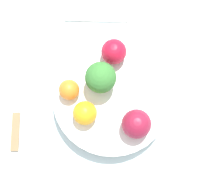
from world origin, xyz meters
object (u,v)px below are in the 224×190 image
orange_front (85,113)px  broccoli (101,78)px  apple_red (114,52)px  spoon (16,132)px  apple_green (136,124)px  bowl (112,98)px  orange_back (69,90)px

orange_front → broccoli: bearing=142.6°
apple_red → spoon: bearing=-65.9°
spoon → orange_front: bearing=88.4°
broccoli → apple_green: broccoli is taller
orange_front → spoon: bearing=-91.6°
apple_green → spoon: size_ratio=0.69×
broccoli → apple_red: size_ratio=1.40×
bowl → orange_back: 0.09m
spoon → orange_back: bearing=110.2°
orange_front → spoon: size_ratio=0.57×
broccoli → apple_red: (-0.05, 0.04, -0.01)m
bowl → apple_green: size_ratio=4.24×
broccoli → spoon: 0.22m
apple_green → orange_back: (-0.10, -0.11, -0.01)m
apple_red → spoon: size_ratio=0.62×
bowl → orange_back: bearing=-108.1°
apple_green → apple_red: bearing=-176.4°
bowl → broccoli: (-0.03, -0.02, 0.06)m
spoon → apple_green: bearing=79.1°
orange_back → apple_red: bearing=118.7°
bowl → apple_red: bearing=164.9°
bowl → apple_red: 0.10m
orange_back → apple_green: bearing=49.7°
bowl → spoon: size_ratio=2.92×
broccoli → orange_front: 0.07m
spoon → bowl: bearing=96.0°
bowl → orange_front: (0.03, -0.06, 0.04)m
orange_front → apple_green: bearing=65.0°
broccoli → orange_front: (0.06, -0.04, -0.02)m
broccoli → orange_front: size_ratio=1.53×
broccoli → orange_front: broccoli is taller
orange_front → orange_back: (-0.05, -0.02, -0.00)m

